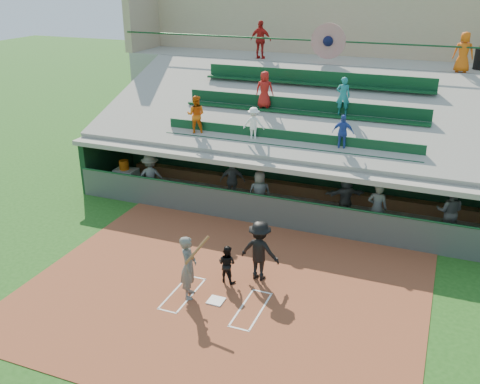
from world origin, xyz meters
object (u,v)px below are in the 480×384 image
at_px(home_plate, 216,301).
at_px(batter_at_plate, 189,267).
at_px(white_table, 127,178).
at_px(water_cooler, 124,165).
at_px(catcher, 227,264).

height_order(home_plate, batter_at_plate, batter_at_plate).
bearing_deg(home_plate, white_table, 137.61).
distance_m(white_table, water_cooler, 0.59).
relative_size(catcher, water_cooler, 2.93).
height_order(catcher, white_table, catcher).
bearing_deg(white_table, water_cooler, -115.10).
bearing_deg(home_plate, water_cooler, 137.99).
relative_size(catcher, white_table, 1.28).
bearing_deg(home_plate, catcher, 96.41).
bearing_deg(water_cooler, batter_at_plate, -45.60).
bearing_deg(white_table, catcher, -38.59).
bearing_deg(home_plate, batter_at_plate, -178.30).
xyz_separation_m(home_plate, batter_at_plate, (-0.79, -0.02, 0.91)).
bearing_deg(catcher, water_cooler, -28.37).
distance_m(home_plate, white_table, 9.26).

